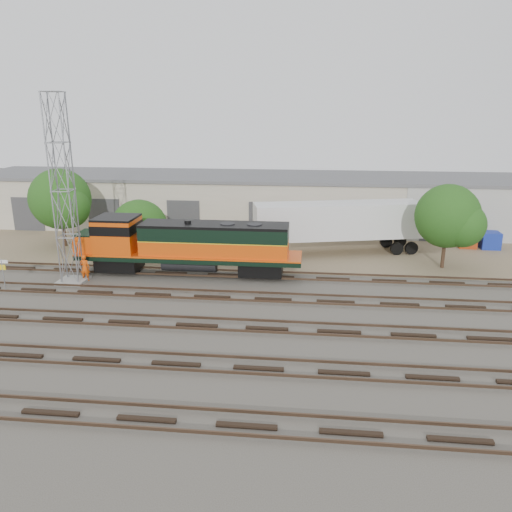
# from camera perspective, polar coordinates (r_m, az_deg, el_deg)

# --- Properties ---
(ground) EXTENTS (140.00, 140.00, 0.00)m
(ground) POSITION_cam_1_polar(r_m,az_deg,el_deg) (31.51, -5.56, -5.75)
(ground) COLOR #47423A
(ground) RESTS_ON ground
(dirt_strip) EXTENTS (80.00, 16.00, 0.02)m
(dirt_strip) POSITION_cam_1_polar(r_m,az_deg,el_deg) (45.54, -1.77, 1.36)
(dirt_strip) COLOR #726047
(dirt_strip) RESTS_ON ground
(tracks) EXTENTS (80.00, 20.40, 0.28)m
(tracks) POSITION_cam_1_polar(r_m,az_deg,el_deg) (28.79, -6.77, -7.84)
(tracks) COLOR black
(tracks) RESTS_ON ground
(warehouse) EXTENTS (58.40, 10.40, 5.30)m
(warehouse) POSITION_cam_1_polar(r_m,az_deg,el_deg) (52.68, -0.54, 6.39)
(warehouse) COLOR beige
(warehouse) RESTS_ON ground
(locomotive) EXTENTS (16.66, 2.92, 4.00)m
(locomotive) POSITION_cam_1_polar(r_m,az_deg,el_deg) (36.96, -8.15, 1.30)
(locomotive) COLOR black
(locomotive) RESTS_ON tracks
(signal_tower) EXTENTS (1.91, 1.91, 12.94)m
(signal_tower) POSITION_cam_1_polar(r_m,az_deg,el_deg) (36.47, -21.13, 6.61)
(signal_tower) COLOR gray
(signal_tower) RESTS_ON ground
(sign_post) EXTENTS (0.90, 0.07, 2.21)m
(sign_post) POSITION_cam_1_polar(r_m,az_deg,el_deg) (37.61, -26.99, -1.32)
(sign_post) COLOR gray
(sign_post) RESTS_ON ground
(worker) EXTENTS (0.73, 0.50, 1.93)m
(worker) POSITION_cam_1_polar(r_m,az_deg,el_deg) (37.71, -18.98, -1.27)
(worker) COLOR #D5490B
(worker) RESTS_ON ground
(semi_trailer) EXTENTS (14.36, 6.06, 4.34)m
(semi_trailer) POSITION_cam_1_polar(r_m,az_deg,el_deg) (42.73, 9.76, 3.87)
(semi_trailer) COLOR silver
(semi_trailer) RESTS_ON ground
(dumpster_blue) EXTENTS (1.61, 1.51, 1.50)m
(dumpster_blue) POSITION_cam_1_polar(r_m,az_deg,el_deg) (48.56, 25.15, 1.64)
(dumpster_blue) COLOR #162B99
(dumpster_blue) RESTS_ON ground
(dumpster_red) EXTENTS (1.56, 1.47, 1.40)m
(dumpster_red) POSITION_cam_1_polar(r_m,az_deg,el_deg) (48.10, 22.98, 1.71)
(dumpster_red) COLOR #953210
(dumpster_red) RESTS_ON ground
(tree_west) EXTENTS (5.57, 5.30, 6.94)m
(tree_west) POSITION_cam_1_polar(r_m,az_deg,el_deg) (46.97, -21.28, 5.88)
(tree_west) COLOR #382619
(tree_west) RESTS_ON ground
(tree_mid) EXTENTS (5.06, 4.82, 4.82)m
(tree_mid) POSITION_cam_1_polar(r_m,az_deg,el_deg) (43.51, -12.93, 2.94)
(tree_mid) COLOR #382619
(tree_mid) RESTS_ON ground
(tree_east) EXTENTS (5.07, 4.83, 6.52)m
(tree_east) POSITION_cam_1_polar(r_m,az_deg,el_deg) (40.34, 21.43, 4.03)
(tree_east) COLOR #382619
(tree_east) RESTS_ON ground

